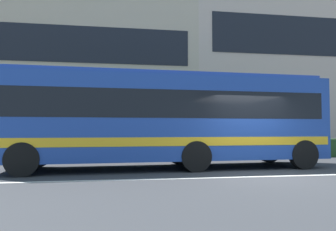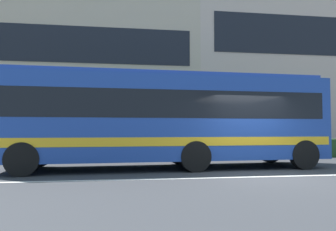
{
  "view_description": "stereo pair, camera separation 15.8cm",
  "coord_description": "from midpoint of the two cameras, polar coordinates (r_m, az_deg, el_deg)",
  "views": [
    {
      "loc": [
        -4.43,
        -8.89,
        1.36
      ],
      "look_at": [
        -2.58,
        2.64,
        1.88
      ],
      "focal_mm": 34.55,
      "sensor_mm": 36.0,
      "label": 1
    },
    {
      "loc": [
        -4.28,
        -8.91,
        1.36
      ],
      "look_at": [
        -2.58,
        2.64,
        1.88
      ],
      "focal_mm": 34.55,
      "sensor_mm": 36.0,
      "label": 2
    }
  ],
  "objects": [
    {
      "name": "ground_plane",
      "position": [
        10.0,
        17.86,
        -10.23
      ],
      "size": [
        160.0,
        160.0,
        0.0
      ],
      "primitive_type": "plane",
      "color": "#35363A"
    },
    {
      "name": "lane_centre_line",
      "position": [
        10.0,
        17.86,
        -10.2
      ],
      "size": [
        60.0,
        0.16,
        0.01
      ],
      "primitive_type": "cube",
      "color": "silver",
      "rests_on": "ground_plane"
    },
    {
      "name": "hedge_row_far",
      "position": [
        15.2,
        -5.0,
        -5.98
      ],
      "size": [
        23.07,
        1.1,
        0.88
      ],
      "primitive_type": "cube",
      "color": "#254320",
      "rests_on": "ground_plane"
    },
    {
      "name": "apartment_block_left",
      "position": [
        24.91,
        -17.42,
        7.51
      ],
      "size": [
        18.11,
        8.47,
        11.29
      ],
      "color": "#BCA88F",
      "rests_on": "ground_plane"
    },
    {
      "name": "apartment_block_right",
      "position": [
        29.75,
        25.67,
        8.03
      ],
      "size": [
        22.62,
        8.47,
        13.35
      ],
      "color": "#C5AD9C",
      "rests_on": "ground_plane"
    },
    {
      "name": "transit_bus",
      "position": [
        11.49,
        0.35,
        -0.26
      ],
      "size": [
        11.23,
        3.08,
        3.29
      ],
      "color": "#1F4095",
      "rests_on": "ground_plane"
    }
  ]
}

